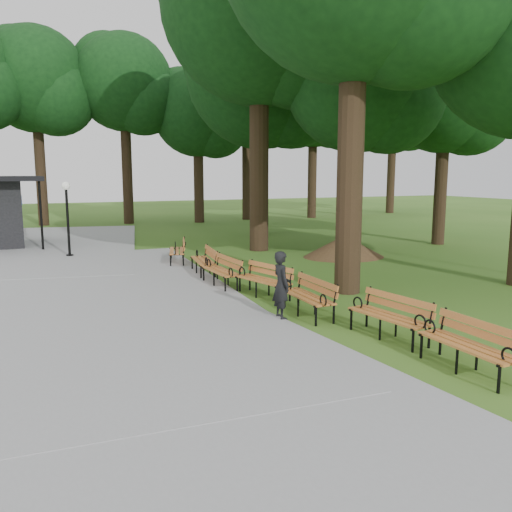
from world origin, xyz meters
name	(u,v)px	position (x,y,z in m)	size (l,w,h in m)	color
ground	(269,309)	(0.00, 0.00, 0.00)	(100.00, 100.00, 0.00)	#35601B
path	(84,296)	(-4.00, 3.00, 0.03)	(12.00, 38.00, 0.06)	#949496
person	(281,285)	(-0.09, -0.83, 0.77)	(0.56, 0.37, 1.53)	black
lamp_post	(67,203)	(-3.89, 10.26, 2.11)	(0.32, 0.32, 2.91)	black
dirt_mound	(344,246)	(5.96, 6.12, 0.42)	(2.72, 2.72, 0.84)	#47301C
bench_0	(468,346)	(1.33, -4.90, 0.44)	(1.90, 0.64, 0.88)	#BC682B
bench_1	(388,317)	(1.24, -2.94, 0.44)	(1.90, 0.64, 0.88)	#BC682B
bench_2	(307,297)	(0.56, -0.83, 0.44)	(1.90, 0.64, 0.88)	#BC682B
bench_3	(263,280)	(0.38, 1.27, 0.44)	(1.90, 0.64, 0.88)	#BC682B
bench_4	(221,271)	(-0.21, 2.90, 0.44)	(1.90, 0.64, 0.88)	#BC682B
bench_5	(203,261)	(-0.14, 4.88, 0.44)	(1.90, 0.64, 0.88)	#BC682B
bench_6	(177,251)	(-0.39, 7.28, 0.44)	(1.90, 0.64, 0.88)	#BC682B
lawn_tree_1	(358,78)	(7.10, 7.18, 6.96)	(5.93, 5.93, 9.97)	black
lawn_tree_2	(259,6)	(3.62, 9.06, 9.74)	(7.82, 7.82, 13.72)	black
lawn_tree_4	(261,73)	(6.01, 14.34, 8.25)	(7.69, 7.69, 12.13)	black
lawn_tree_5	(446,94)	(11.96, 7.62, 6.69)	(5.30, 5.30, 9.39)	black
tree_backdrop	(218,100)	(6.75, 23.25, 8.10)	(37.40, 9.18, 16.20)	black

